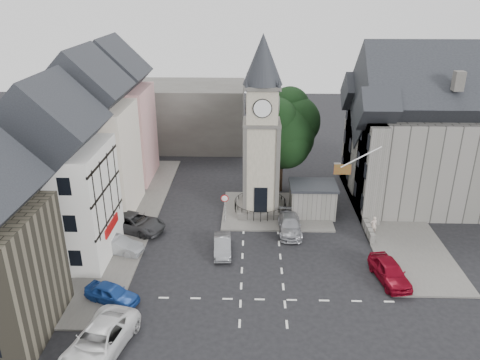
{
  "coord_description": "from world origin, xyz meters",
  "views": [
    {
      "loc": [
        -0.82,
        -31.83,
        19.92
      ],
      "look_at": [
        -1.83,
        5.0,
        4.45
      ],
      "focal_mm": 35.0,
      "sensor_mm": 36.0,
      "label": 1
    }
  ],
  "objects_px": {
    "clock_tower": "(262,129)",
    "pedestrian": "(374,225)",
    "car_west_blue": "(112,294)",
    "car_east_red": "(390,271)",
    "stone_shelter": "(312,199)"
  },
  "relations": [
    {
      "from": "stone_shelter",
      "to": "car_east_red",
      "type": "height_order",
      "value": "stone_shelter"
    },
    {
      "from": "stone_shelter",
      "to": "car_east_red",
      "type": "distance_m",
      "value": 11.42
    },
    {
      "from": "car_west_blue",
      "to": "pedestrian",
      "type": "relative_size",
      "value": 2.41
    },
    {
      "from": "clock_tower",
      "to": "car_west_blue",
      "type": "bearing_deg",
      "value": -126.04
    },
    {
      "from": "pedestrian",
      "to": "clock_tower",
      "type": "bearing_deg",
      "value": -29.85
    },
    {
      "from": "car_west_blue",
      "to": "car_east_red",
      "type": "bearing_deg",
      "value": -58.45
    },
    {
      "from": "stone_shelter",
      "to": "car_west_blue",
      "type": "bearing_deg",
      "value": -137.97
    },
    {
      "from": "clock_tower",
      "to": "car_east_red",
      "type": "distance_m",
      "value": 16.11
    },
    {
      "from": "clock_tower",
      "to": "stone_shelter",
      "type": "xyz_separation_m",
      "value": [
        4.8,
        -0.49,
        -6.57
      ]
    },
    {
      "from": "clock_tower",
      "to": "car_east_red",
      "type": "bearing_deg",
      "value": -50.04
    },
    {
      "from": "pedestrian",
      "to": "car_west_blue",
      "type": "bearing_deg",
      "value": 19.31
    },
    {
      "from": "clock_tower",
      "to": "pedestrian",
      "type": "distance_m",
      "value": 12.78
    },
    {
      "from": "pedestrian",
      "to": "stone_shelter",
      "type": "bearing_deg",
      "value": -43.12
    },
    {
      "from": "clock_tower",
      "to": "pedestrian",
      "type": "bearing_deg",
      "value": -22.48
    },
    {
      "from": "clock_tower",
      "to": "car_east_red",
      "type": "height_order",
      "value": "clock_tower"
    }
  ]
}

